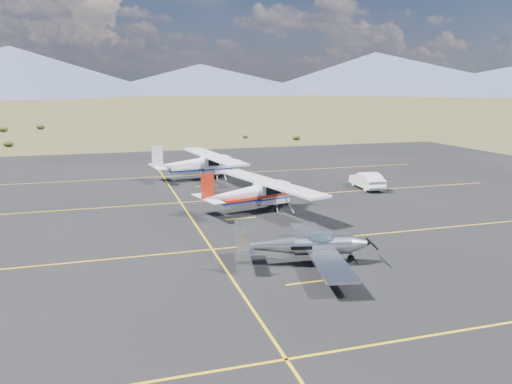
{
  "coord_description": "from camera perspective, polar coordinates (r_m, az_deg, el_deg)",
  "views": [
    {
      "loc": [
        -10.9,
        -22.02,
        8.22
      ],
      "look_at": [
        -1.91,
        7.78,
        1.6
      ],
      "focal_mm": 35.0,
      "sensor_mm": 36.0,
      "label": 1
    }
  ],
  "objects": [
    {
      "name": "apron",
      "position": [
        32.07,
        3.67,
        -2.87
      ],
      "size": [
        72.0,
        72.0,
        0.02
      ],
      "primitive_type": "cube",
      "color": "black",
      "rests_on": "ground"
    },
    {
      "name": "aircraft_cessna",
      "position": [
        33.36,
        -0.13,
        -0.0
      ],
      "size": [
        7.5,
        11.35,
        2.88
      ],
      "rotation": [
        0.0,
        0.0,
        0.26
      ],
      "color": "white",
      "rests_on": "apron"
    },
    {
      "name": "aircraft_low_wing",
      "position": [
        23.68,
        5.78,
        -6.05
      ],
      "size": [
        6.34,
        8.73,
        1.89
      ],
      "rotation": [
        0.0,
        0.0,
        -0.19
      ],
      "color": "silver",
      "rests_on": "apron"
    },
    {
      "name": "sedan",
      "position": [
        41.74,
        12.56,
        1.33
      ],
      "size": [
        1.77,
        4.26,
        1.37
      ],
      "primitive_type": "imported",
      "rotation": [
        0.0,
        0.0,
        3.06
      ],
      "color": "white",
      "rests_on": "apron"
    },
    {
      "name": "ground",
      "position": [
        25.91,
        9.11,
        -6.65
      ],
      "size": [
        1600.0,
        1600.0,
        0.0
      ],
      "primitive_type": "plane",
      "color": "#383D1C",
      "rests_on": "ground"
    },
    {
      "name": "aircraft_plain",
      "position": [
        45.25,
        -6.42,
        3.27
      ],
      "size": [
        7.63,
        12.6,
        3.18
      ],
      "rotation": [
        0.0,
        0.0,
        0.15
      ],
      "color": "white",
      "rests_on": "apron"
    }
  ]
}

